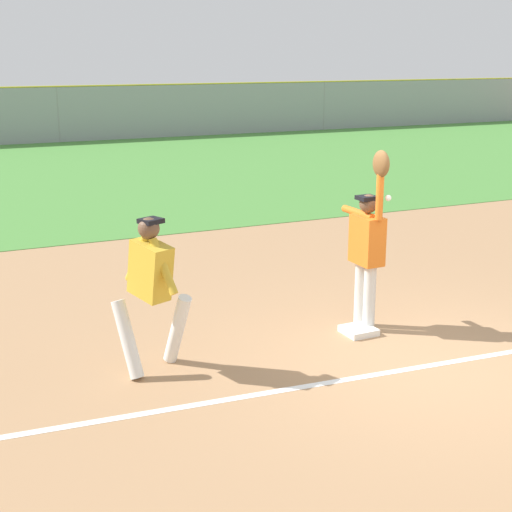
# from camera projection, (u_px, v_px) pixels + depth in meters

# --- Properties ---
(ground_plane) EXTENTS (73.53, 73.53, 0.00)m
(ground_plane) POSITION_uv_depth(u_px,v_px,m) (427.00, 362.00, 8.38)
(ground_plane) COLOR #A37A54
(outfield_grass) EXTENTS (46.61, 16.17, 0.01)m
(outfield_grass) POSITION_uv_depth(u_px,v_px,m) (110.00, 172.00, 21.63)
(outfield_grass) COLOR #478438
(outfield_grass) RESTS_ON ground_plane
(chalk_foul_line) EXTENTS (11.98, 0.87, 0.01)m
(chalk_foul_line) POSITION_uv_depth(u_px,v_px,m) (40.00, 431.00, 6.85)
(chalk_foul_line) COLOR white
(chalk_foul_line) RESTS_ON ground_plane
(first_base) EXTENTS (0.39, 0.39, 0.08)m
(first_base) POSITION_uv_depth(u_px,v_px,m) (359.00, 331.00, 9.22)
(first_base) COLOR white
(first_base) RESTS_ON ground_plane
(fielder) EXTENTS (0.28, 0.89, 2.28)m
(fielder) POSITION_uv_depth(u_px,v_px,m) (368.00, 243.00, 9.11)
(fielder) COLOR silver
(fielder) RESTS_ON ground_plane
(runner) EXTENTS (0.88, 0.81, 1.72)m
(runner) POSITION_uv_depth(u_px,v_px,m) (151.00, 284.00, 7.91)
(runner) COLOR white
(runner) RESTS_ON ground_plane
(baseball) EXTENTS (0.07, 0.07, 0.07)m
(baseball) POSITION_uv_depth(u_px,v_px,m) (388.00, 198.00, 8.76)
(baseball) COLOR white
(outfield_fence) EXTENTS (46.69, 0.08, 2.15)m
(outfield_fence) POSITION_uv_depth(u_px,v_px,m) (58.00, 114.00, 28.45)
(outfield_fence) COLOR #93999E
(outfield_fence) RESTS_ON ground_plane
(parked_car_tan) EXTENTS (4.52, 2.36, 1.25)m
(parked_car_tan) POSITION_uv_depth(u_px,v_px,m) (64.00, 117.00, 31.86)
(parked_car_tan) COLOR tan
(parked_car_tan) RESTS_ON ground_plane
(parked_car_red) EXTENTS (4.58, 2.49, 1.25)m
(parked_car_red) POSITION_uv_depth(u_px,v_px,m) (195.00, 113.00, 33.94)
(parked_car_red) COLOR #B21E1E
(parked_car_red) RESTS_ON ground_plane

